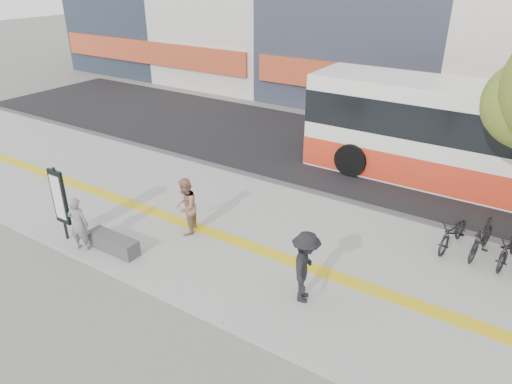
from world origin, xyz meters
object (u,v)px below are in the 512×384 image
Objects in this scene: bench at (113,243)px; pedestrian_dark at (305,267)px; signboard at (59,198)px; pedestrian_tan at (186,207)px; seated_woman at (79,224)px; bus at (499,146)px.

pedestrian_dark is (5.32, 1.00, 0.67)m from bench.
pedestrian_tan is (2.66, 2.13, -0.44)m from signboard.
pedestrian_dark reaches higher than pedestrian_tan.
pedestrian_dark is at bearing 172.99° from seated_woman.
seated_woman is 0.87× the size of pedestrian_dark.
bus is at bearing -150.84° from seated_woman.
pedestrian_dark reaches higher than bench.
signboard is 1.30× the size of pedestrian_tan.
bench is 0.95× the size of pedestrian_tan.
pedestrian_tan is 0.95× the size of pedestrian_dark.
seated_woman is (0.80, -0.09, -0.51)m from signboard.
bus is at bearing 113.01° from pedestrian_tan.
pedestrian_dark is (-2.64, -8.70, -0.73)m from bus.
bus is (7.96, 9.70, 1.39)m from bench.
bench is 0.90× the size of pedestrian_dark.
bench is 1.94m from signboard.
seated_woman is 2.90m from pedestrian_tan.
bus reaches higher than bench.
signboard reaches higher than bench.
signboard is 3.44m from pedestrian_tan.
pedestrian_dark is (6.92, 1.31, -0.40)m from signboard.
pedestrian_tan is at bearing 59.91° from bench.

